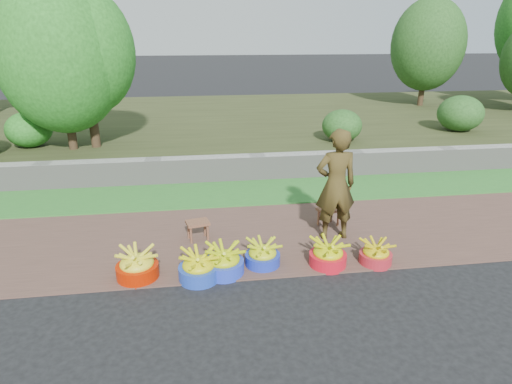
{
  "coord_description": "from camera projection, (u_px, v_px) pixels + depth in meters",
  "views": [
    {
      "loc": [
        -1.27,
        -4.81,
        3.06
      ],
      "look_at": [
        -0.42,
        1.3,
        0.75
      ],
      "focal_mm": 30.0,
      "sensor_mm": 36.0,
      "label": 1
    }
  ],
  "objects": [
    {
      "name": "ground_plane",
      "position": [
        300.0,
        277.0,
        5.7
      ],
      "size": [
        120.0,
        120.0,
        0.0
      ],
      "primitive_type": "plane",
      "color": "black",
      "rests_on": "ground"
    },
    {
      "name": "dirt_shoulder",
      "position": [
        282.0,
        235.0,
        6.85
      ],
      "size": [
        80.0,
        2.5,
        0.02
      ],
      "primitive_type": "cube",
      "color": "#50372E",
      "rests_on": "ground"
    },
    {
      "name": "grass_verge",
      "position": [
        263.0,
        191.0,
        8.7
      ],
      "size": [
        80.0,
        1.5,
        0.04
      ],
      "primitive_type": "cube",
      "color": "#2E7229",
      "rests_on": "ground"
    },
    {
      "name": "retaining_wall",
      "position": [
        257.0,
        167.0,
        9.4
      ],
      "size": [
        80.0,
        0.35,
        0.55
      ],
      "primitive_type": "cube",
      "color": "gray",
      "rests_on": "ground"
    },
    {
      "name": "earth_bank",
      "position": [
        236.0,
        124.0,
        13.96
      ],
      "size": [
        80.0,
        10.0,
        0.5
      ],
      "primitive_type": "cube",
      "color": "#32391B",
      "rests_on": "ground"
    },
    {
      "name": "vegetation",
      "position": [
        194.0,
        50.0,
        12.06
      ],
      "size": [
        38.32,
        8.28,
        4.89
      ],
      "color": "#342617",
      "rests_on": "earth_bank"
    },
    {
      "name": "basin_a",
      "position": [
        137.0,
        266.0,
        5.61
      ],
      "size": [
        0.55,
        0.55,
        0.41
      ],
      "color": "#AC1A01",
      "rests_on": "ground"
    },
    {
      "name": "basin_b",
      "position": [
        199.0,
        267.0,
        5.58
      ],
      "size": [
        0.53,
        0.53,
        0.4
      ],
      "color": "#1D3DAB",
      "rests_on": "ground"
    },
    {
      "name": "basin_c",
      "position": [
        224.0,
        261.0,
        5.72
      ],
      "size": [
        0.54,
        0.54,
        0.41
      ],
      "color": "#2239C5",
      "rests_on": "ground"
    },
    {
      "name": "basin_d",
      "position": [
        263.0,
        255.0,
        5.93
      ],
      "size": [
        0.49,
        0.49,
        0.37
      ],
      "color": "#1B2EAD",
      "rests_on": "ground"
    },
    {
      "name": "basin_e",
      "position": [
        328.0,
        254.0,
        5.92
      ],
      "size": [
        0.52,
        0.52,
        0.39
      ],
      "color": "red",
      "rests_on": "ground"
    },
    {
      "name": "basin_f",
      "position": [
        376.0,
        254.0,
        5.98
      ],
      "size": [
        0.46,
        0.46,
        0.34
      ],
      "color": "#A51E28",
      "rests_on": "ground"
    },
    {
      "name": "stool_left",
      "position": [
        198.0,
        225.0,
        6.61
      ],
      "size": [
        0.39,
        0.33,
        0.3
      ],
      "rotation": [
        0.0,
        0.0,
        0.22
      ],
      "color": "brown",
      "rests_on": "dirt_shoulder"
    },
    {
      "name": "stool_right",
      "position": [
        329.0,
        212.0,
        7.09
      ],
      "size": [
        0.42,
        0.37,
        0.31
      ],
      "rotation": [
        0.0,
        0.0,
        0.36
      ],
      "color": "brown",
      "rests_on": "dirt_shoulder"
    },
    {
      "name": "vendor_woman",
      "position": [
        336.0,
        185.0,
        6.47
      ],
      "size": [
        0.65,
        0.43,
        1.74
      ],
      "primitive_type": "imported",
      "rotation": [
        0.0,
        0.0,
        3.17
      ],
      "color": "black",
      "rests_on": "dirt_shoulder"
    }
  ]
}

